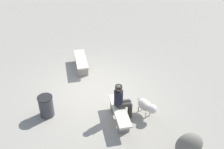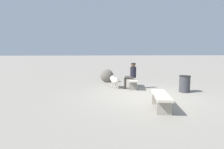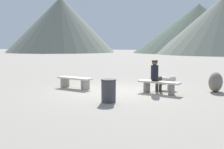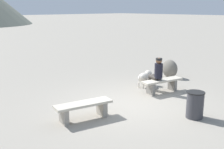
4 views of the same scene
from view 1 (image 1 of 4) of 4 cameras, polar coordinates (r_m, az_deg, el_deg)
ground at (r=9.99m, az=-3.33°, el=-3.98°), size 210.00×210.00×0.06m
bench_left at (r=11.26m, az=-6.67°, el=2.80°), size 1.66×0.79×0.48m
bench_right at (r=8.57m, az=1.66°, el=-8.25°), size 1.67×0.74×0.47m
seated_person at (r=8.46m, az=2.06°, el=-5.31°), size 0.40×0.60×1.28m
dog at (r=8.81m, az=7.47°, el=-6.74°), size 0.88×0.45×0.59m
trash_bin at (r=9.01m, az=-13.97°, el=-6.62°), size 0.50×0.50×0.75m
boulder at (r=7.85m, az=16.23°, el=-14.36°), size 0.65×0.88×0.78m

